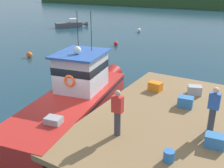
{
  "coord_description": "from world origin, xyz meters",
  "views": [
    {
      "loc": [
        7.18,
        -8.81,
        6.0
      ],
      "look_at": [
        1.2,
        1.31,
        1.4
      ],
      "focal_mm": 41.55,
      "sensor_mm": 36.0,
      "label": 1
    }
  ],
  "objects": [
    {
      "name": "crate_single_far",
      "position": [
        4.87,
        2.57,
        1.4
      ],
      "size": [
        0.72,
        0.62,
        0.41
      ],
      "primitive_type": "cube",
      "rotation": [
        0.0,
        0.0,
        0.36
      ],
      "color": "#9E9EA3",
      "rests_on": "dock"
    },
    {
      "name": "bait_bucket",
      "position": [
        5.45,
        -2.68,
        1.37
      ],
      "size": [
        0.32,
        0.32,
        0.34
      ],
      "primitive_type": "cylinder",
      "color": "#2866B2",
      "rests_on": "dock"
    },
    {
      "name": "crate_stack_mid_dock",
      "position": [
        4.87,
        1.08,
        1.42
      ],
      "size": [
        0.65,
        0.5,
        0.43
      ],
      "primitive_type": "cube",
      "rotation": [
        0.0,
        0.0,
        0.11
      ],
      "color": "#3370B2",
      "rests_on": "dock"
    },
    {
      "name": "ground_plane",
      "position": [
        0.0,
        0.0,
        0.0
      ],
      "size": [
        200.0,
        200.0,
        0.0
      ],
      "primitive_type": "plane",
      "color": "#193847"
    },
    {
      "name": "mooring_buoy_outer",
      "position": [
        -9.92,
        6.17,
        0.25
      ],
      "size": [
        0.51,
        0.51,
        0.51
      ],
      "primitive_type": "sphere",
      "color": "#EA5B19",
      "rests_on": "ground"
    },
    {
      "name": "mooring_buoy_inshore",
      "position": [
        -7.06,
        22.18,
        0.26
      ],
      "size": [
        0.52,
        0.52,
        0.52
      ],
      "primitive_type": "sphere",
      "color": "silver",
      "rests_on": "ground"
    },
    {
      "name": "deckhand_further_back",
      "position": [
        3.49,
        -2.22,
        2.06
      ],
      "size": [
        0.36,
        0.22,
        1.63
      ],
      "color": "#383842",
      "rests_on": "dock"
    },
    {
      "name": "dock",
      "position": [
        4.8,
        0.0,
        1.07
      ],
      "size": [
        6.0,
        9.0,
        1.2
      ],
      "color": "#4C3D2D",
      "rests_on": "ground"
    },
    {
      "name": "deckhand_by_the_boat",
      "position": [
        6.14,
        -0.36,
        2.06
      ],
      "size": [
        0.36,
        0.22,
        1.63
      ],
      "color": "#383842",
      "rests_on": "dock"
    },
    {
      "name": "crate_stack_near_edge",
      "position": [
        6.44,
        -1.25,
        1.4
      ],
      "size": [
        0.65,
        0.51,
        0.4
      ],
      "primitive_type": "cube",
      "rotation": [
        0.0,
        0.0,
        0.13
      ],
      "color": "#3370B2",
      "rests_on": "dock"
    },
    {
      "name": "mooring_buoy_spare_mooring",
      "position": [
        -5.79,
        13.92,
        0.22
      ],
      "size": [
        0.44,
        0.44,
        0.44
      ],
      "primitive_type": "sphere",
      "color": "red",
      "rests_on": "ground"
    },
    {
      "name": "main_fishing_boat",
      "position": [
        0.1,
        -0.13,
        1.01
      ],
      "size": [
        3.93,
        9.97,
        4.8
      ],
      "color": "red",
      "rests_on": "ground"
    },
    {
      "name": "moored_boat_far_left",
      "position": [
        -17.3,
        20.94,
        0.41
      ],
      "size": [
        3.53,
        4.37,
        1.2
      ],
      "color": "#4C4C51",
      "rests_on": "ground"
    },
    {
      "name": "mooring_buoy_channel_marker",
      "position": [
        -6.9,
        10.6,
        0.22
      ],
      "size": [
        0.44,
        0.44,
        0.44
      ],
      "primitive_type": "sphere",
      "color": "silver",
      "rests_on": "ground"
    },
    {
      "name": "crate_single_by_cleat",
      "position": [
        3.14,
        2.08,
        1.41
      ],
      "size": [
        0.65,
        0.51,
        0.41
      ],
      "primitive_type": "cube",
      "rotation": [
        0.0,
        0.0,
        -0.12
      ],
      "color": "orange",
      "rests_on": "dock"
    }
  ]
}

